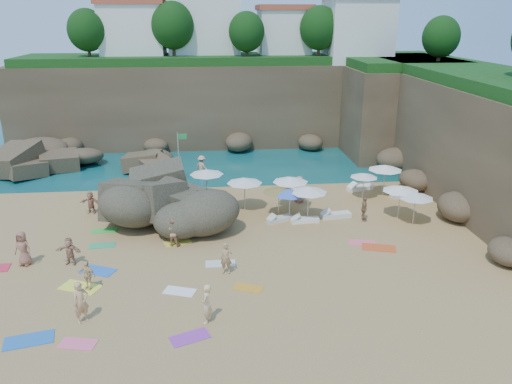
{
  "coord_description": "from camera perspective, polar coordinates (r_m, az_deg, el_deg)",
  "views": [
    {
      "loc": [
        -0.8,
        -26.51,
        12.56
      ],
      "look_at": [
        2.0,
        3.0,
        2.0
      ],
      "focal_mm": 35.0,
      "sensor_mm": 36.0,
      "label": 1
    }
  ],
  "objects": [
    {
      "name": "parasol_8",
      "position": [
        33.38,
        16.22,
        0.4
      ],
      "size": [
        2.33,
        2.33,
        2.21
      ],
      "color": "silver",
      "rests_on": "ground"
    },
    {
      "name": "towel_0",
      "position": [
        23.2,
        -24.52,
        -15.14
      ],
      "size": [
        2.1,
        1.37,
        0.03
      ],
      "primitive_type": "cube",
      "rotation": [
        0.0,
        0.0,
        0.23
      ],
      "color": "blue",
      "rests_on": "ground"
    },
    {
      "name": "towel_11",
      "position": [
        32.19,
        -16.93,
        -4.24
      ],
      "size": [
        1.57,
        0.83,
        0.03
      ],
      "primitive_type": "cube",
      "rotation": [
        0.0,
        0.0,
        0.04
      ],
      "color": "green",
      "rests_on": "ground"
    },
    {
      "name": "person_stand_3",
      "position": [
        32.71,
        12.25,
        -1.9
      ],
      "size": [
        0.52,
        1.0,
        1.64
      ],
      "primitive_type": "imported",
      "rotation": [
        0.0,
        0.0,
        1.44
      ],
      "color": "#906A48",
      "rests_on": "ground"
    },
    {
      "name": "person_stand_2",
      "position": [
        40.8,
        -6.2,
        2.91
      ],
      "size": [
        1.2,
        1.16,
        1.83
      ],
      "primitive_type": "imported",
      "rotation": [
        0.0,
        0.0,
        2.41
      ],
      "color": "#E59D82",
      "rests_on": "ground"
    },
    {
      "name": "towel_1",
      "position": [
        22.26,
        -19.68,
        -16.02
      ],
      "size": [
        1.6,
        1.04,
        0.03
      ],
      "primitive_type": "cube",
      "rotation": [
        0.0,
        0.0,
        -0.22
      ],
      "color": "#FC6286",
      "rests_on": "ground"
    },
    {
      "name": "ground",
      "position": [
        29.35,
        -3.35,
        -5.77
      ],
      "size": [
        120.0,
        120.0,
        0.0
      ],
      "primitive_type": "plane",
      "color": "tan",
      "rests_on": "ground"
    },
    {
      "name": "rock_outcrop",
      "position": [
        32.7,
        -9.98,
        -3.3
      ],
      "size": [
        9.19,
        7.93,
        3.11
      ],
      "primitive_type": null,
      "rotation": [
        0.0,
        0.0,
        -0.31
      ],
      "color": "brown",
      "rests_on": "ground"
    },
    {
      "name": "towel_9",
      "position": [
        29.89,
        12.04,
        -5.68
      ],
      "size": [
        1.67,
        1.05,
        0.03
      ],
      "primitive_type": "cube",
      "rotation": [
        0.0,
        0.0,
        -0.19
      ],
      "color": "#FF6377",
      "rests_on": "ground"
    },
    {
      "name": "lounger_4",
      "position": [
        37.87,
        16.4,
        -0.37
      ],
      "size": [
        1.88,
        0.9,
        0.28
      ],
      "primitive_type": "cube",
      "rotation": [
        0.0,
        0.0,
        0.17
      ],
      "color": "white",
      "rests_on": "ground"
    },
    {
      "name": "towel_3",
      "position": [
        30.22,
        -17.16,
        -5.87
      ],
      "size": [
        1.51,
        0.81,
        0.03
      ],
      "primitive_type": "cube",
      "rotation": [
        0.0,
        0.0,
        0.05
      ],
      "color": "#2EA364",
      "rests_on": "ground"
    },
    {
      "name": "person_lie_2",
      "position": [
        29.38,
        -24.89,
        -7.13
      ],
      "size": [
        1.44,
        2.07,
        0.5
      ],
      "primitive_type": "imported",
      "rotation": [
        0.0,
        0.0,
        -0.31
      ],
      "color": "#955E4A",
      "rests_on": "ground"
    },
    {
      "name": "towel_12",
      "position": [
        29.62,
        -8.94,
        -5.71
      ],
      "size": [
        1.7,
        1.24,
        0.03
      ],
      "primitive_type": "cube",
      "rotation": [
        0.0,
        0.0,
        0.35
      ],
      "color": "yellow",
      "rests_on": "ground"
    },
    {
      "name": "towel_5",
      "position": [
        24.72,
        -8.72,
        -11.15
      ],
      "size": [
        1.67,
        1.2,
        0.03
      ],
      "primitive_type": "cube",
      "rotation": [
        0.0,
        0.0,
        -0.33
      ],
      "color": "white",
      "rests_on": "ground"
    },
    {
      "name": "rock_promontory",
      "position": [
        45.49,
        -18.17,
        2.58
      ],
      "size": [
        12.0,
        7.0,
        2.0
      ],
      "primitive_type": null,
      "color": "brown",
      "rests_on": "ground"
    },
    {
      "name": "clifftop_buildings",
      "position": [
        52.46,
        -1.37,
        18.16
      ],
      "size": [
        28.48,
        9.48,
        7.0
      ],
      "color": "white",
      "rests_on": "cliff_back"
    },
    {
      "name": "person_stand_6",
      "position": [
        21.95,
        -5.66,
        -12.58
      ],
      "size": [
        0.62,
        0.76,
        1.81
      ],
      "primitive_type": "imported",
      "rotation": [
        0.0,
        0.0,
        4.39
      ],
      "color": "#F3CC8A",
      "rests_on": "ground"
    },
    {
      "name": "cliff_back",
      "position": [
        52.3,
        -2.31,
        10.17
      ],
      "size": [
        44.0,
        8.0,
        8.0
      ],
      "primitive_type": "cube",
      "color": "brown",
      "rests_on": "ground"
    },
    {
      "name": "clifftop_trees",
      "position": [
        46.39,
        1.57,
        17.99
      ],
      "size": [
        35.6,
        23.82,
        4.4
      ],
      "color": "#11380F",
      "rests_on": "ground"
    },
    {
      "name": "cliff_right",
      "position": [
        40.7,
        23.97,
        5.77
      ],
      "size": [
        8.0,
        30.0,
        8.0
      ],
      "primitive_type": "cube",
      "color": "brown",
      "rests_on": "ground"
    },
    {
      "name": "towel_4",
      "position": [
        26.2,
        -19.43,
        -10.23
      ],
      "size": [
        2.18,
        1.69,
        0.03
      ],
      "primitive_type": "cube",
      "rotation": [
        0.0,
        0.0,
        -0.42
      ],
      "color": "#FBFF43",
      "rests_on": "ground"
    },
    {
      "name": "person_stand_4",
      "position": [
        35.27,
        4.96,
        0.32
      ],
      "size": [
        0.88,
        1.06,
        1.91
      ],
      "primitive_type": "imported",
      "rotation": [
        0.0,
        0.0,
        -1.09
      ],
      "color": "tan",
      "rests_on": "ground"
    },
    {
      "name": "parasol_6",
      "position": [
        32.29,
        2.63,
        0.23
      ],
      "size": [
        2.14,
        2.14,
        2.02
      ],
      "color": "silver",
      "rests_on": "ground"
    },
    {
      "name": "lounger_2",
      "position": [
        32.15,
        5.47,
        -3.24
      ],
      "size": [
        1.66,
        0.68,
        0.25
      ],
      "primitive_type": "cube",
      "rotation": [
        0.0,
        0.0,
        0.09
      ],
      "color": "white",
      "rests_on": "ground"
    },
    {
      "name": "parasol_4",
      "position": [
        32.7,
        17.81,
        -0.37
      ],
      "size": [
        2.2,
        2.2,
        2.08
      ],
      "color": "silver",
      "rests_on": "ground"
    },
    {
      "name": "lounger_5",
      "position": [
        33.16,
        9.09,
        -2.63
      ],
      "size": [
        2.05,
        0.93,
        0.31
      ],
      "primitive_type": "cube",
      "rotation": [
        0.0,
        0.0,
        0.14
      ],
      "color": "silver",
      "rests_on": "ground"
    },
    {
      "name": "marina_masts",
      "position": [
        59.43,
        -20.93,
        9.08
      ],
      "size": [
        3.1,
        0.1,
        6.0
      ],
      "color": "white",
      "rests_on": "ground"
    },
    {
      "name": "towel_8",
      "position": [
        27.48,
        -17.62,
        -8.56
      ],
      "size": [
        2.02,
        1.55,
        0.03
      ],
      "primitive_type": "cube",
      "rotation": [
        0.0,
        0.0,
        -0.41
      ],
      "color": "blue",
      "rests_on": "ground"
    },
    {
      "name": "lounger_3",
      "position": [
        32.24,
        5.68,
        -3.17
      ],
      "size": [
        1.75,
        0.66,
        0.27
      ],
      "primitive_type": "cube",
      "rotation": [
        0.0,
        0.0,
        -0.05
      ],
      "color": "white",
      "rests_on": "ground"
    },
    {
      "name": "parasol_10",
      "position": [
        31.92,
        3.9,
        0.01
      ],
      "size": [
        2.16,
        2.16,
        2.05
      ],
      "color": "silver",
      "rests_on": "ground"
    },
    {
      "name": "towel_10",
      "position": [
        29.47,
        13.84,
        -6.2
      ],
      "size": [
        2.08,
        1.44,
        0.03
      ],
      "primitive_type": "cube",
      "rotation": [
        0.0,
        0.0,
        -0.29
      ],
      "color": "#D54E21",
      "rests_on": "ground"
    },
    {
      "name": "parasol_0",
      "position": [
        35.41,
        -5.68,
        2.3
      ],
      "size": [
        2.4,
        2.4,
        2.27
      ],
      "color": "silver",
      "rests_on": "ground"
    },
    {
      "name": "seawater",
      "position": [
        57.9,
        -4.53,
        7.02
      ],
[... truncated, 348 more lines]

